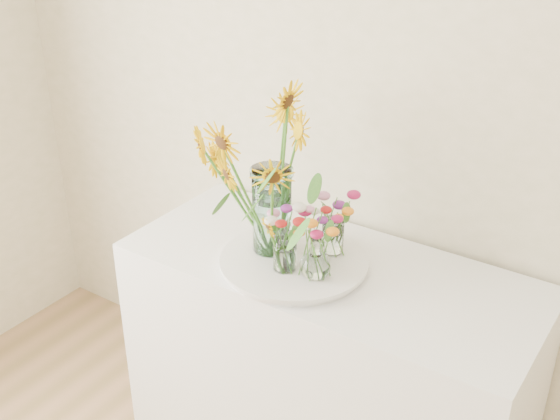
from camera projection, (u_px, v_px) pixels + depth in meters
The scene contains 10 objects.
counter at pixel (326, 372), 2.52m from camera, with size 1.40×0.60×0.90m, color white.
tray at pixel (294, 263), 2.30m from camera, with size 0.46×0.46×0.03m, color white.
mason_jar at pixel (272, 210), 2.29m from camera, with size 0.13×0.13×0.30m, color #BCF7F9.
sunflower_bouquet at pixel (272, 170), 2.22m from camera, with size 0.70×0.70×0.59m, color #EAB104, non-canonical shape.
small_vase_a at pixel (285, 253), 2.21m from camera, with size 0.07×0.07×0.13m, color white.
wildflower_posy_a at pixel (285, 240), 2.19m from camera, with size 0.20×0.20×0.22m, color orange, non-canonical shape.
small_vase_b at pixel (316, 258), 2.17m from camera, with size 0.10×0.10×0.14m, color white, non-canonical shape.
wildflower_posy_b at pixel (316, 245), 2.15m from camera, with size 0.21×0.21×0.23m, color orange, non-canonical shape.
small_vase_c at pixel (333, 237), 2.31m from camera, with size 0.07×0.07×0.13m, color white.
wildflower_posy_c at pixel (333, 225), 2.29m from camera, with size 0.20×0.20×0.22m, color orange, non-canonical shape.
Camera 1 is at (0.69, 0.20, 2.13)m, focal length 45.00 mm.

